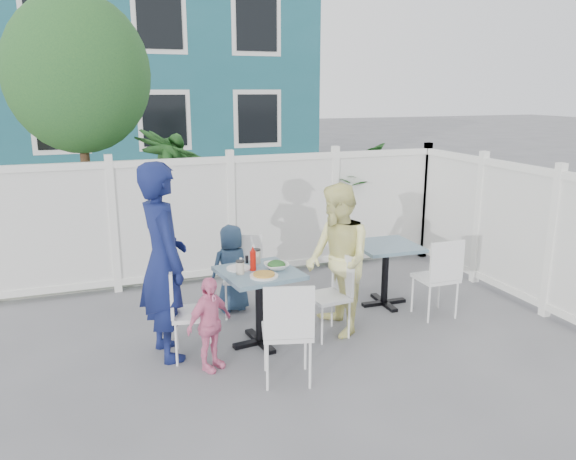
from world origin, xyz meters
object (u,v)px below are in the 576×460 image
object	(u,v)px
toddler	(209,324)
main_table	(259,288)
boy	(232,268)
woman	(338,260)
chair_right	(334,288)
spare_table	(386,258)
man	(163,262)
chair_back	(244,269)
chair_left	(184,306)
chair_near	(288,326)

from	to	relation	value
toddler	main_table	bearing A→B (deg)	-0.67
boy	toddler	world-z (taller)	boy
main_table	toddler	size ratio (longest dim) A/B	0.93
main_table	woman	bearing A→B (deg)	-0.48
chair_right	toddler	distance (m)	1.36
spare_table	woman	distance (m)	0.99
chair_right	woman	size ratio (longest dim) A/B	0.55
man	spare_table	bearing A→B (deg)	-90.23
boy	chair_right	bearing A→B (deg)	122.96
chair_right	man	distance (m)	1.70
woman	toddler	xyz separation A→B (m)	(-1.38, -0.34, -0.34)
main_table	chair_back	bearing A→B (deg)	84.60
chair_left	woman	bearing A→B (deg)	100.83
woman	chair_right	bearing A→B (deg)	-52.09
chair_near	main_table	bearing A→B (deg)	104.21
chair_near	boy	bearing A→B (deg)	105.72
woman	boy	world-z (taller)	woman
man	boy	distance (m)	1.27
man	woman	bearing A→B (deg)	-102.33
main_table	chair_near	bearing A→B (deg)	-90.80
spare_table	woman	world-z (taller)	woman
main_table	spare_table	distance (m)	1.72
main_table	woman	world-z (taller)	woman
woman	main_table	bearing A→B (deg)	-88.65
chair_right	chair_near	size ratio (longest dim) A/B	0.93
main_table	man	size ratio (longest dim) A/B	0.44
spare_table	toddler	distance (m)	2.37
boy	toddler	size ratio (longest dim) A/B	1.15
chair_right	chair_near	xyz separation A→B (m)	(-0.78, -0.79, 0.04)
man	boy	bearing A→B (deg)	-54.41
chair_near	boy	xyz separation A→B (m)	(-0.02, 1.75, -0.04)
chair_left	chair_right	xyz separation A→B (m)	(1.49, -0.01, -0.02)
chair_left	toddler	bearing A→B (deg)	37.55
chair_right	woman	distance (m)	0.28
chair_right	boy	xyz separation A→B (m)	(-0.80, 0.97, 0.00)
chair_near	chair_right	bearing A→B (deg)	60.32
main_table	chair_left	size ratio (longest dim) A/B	0.91
man	chair_back	bearing A→B (deg)	-61.73
chair_back	man	world-z (taller)	man
spare_table	chair_back	bearing A→B (deg)	168.28
chair_left	man	distance (m)	0.44
chair_back	toddler	xyz separation A→B (m)	(-0.64, -1.16, -0.08)
chair_left	toddler	world-z (taller)	chair_left
spare_table	chair_left	bearing A→B (deg)	-167.46
woman	boy	size ratio (longest dim) A/B	1.56
main_table	chair_back	distance (m)	0.82
chair_left	boy	size ratio (longest dim) A/B	0.89
chair_left	woman	distance (m)	1.56
main_table	chair_near	size ratio (longest dim) A/B	0.88
chair_near	boy	distance (m)	1.75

